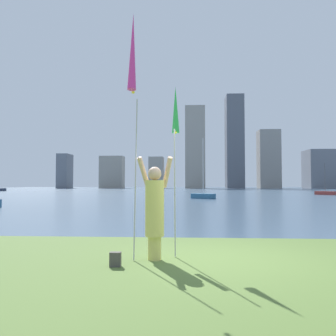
# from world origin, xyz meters

# --- Properties ---
(ground) EXTENTS (120.00, 138.00, 0.12)m
(ground) POSITION_xyz_m (0.00, 50.95, -0.06)
(ground) COLOR #4C662D
(person) EXTENTS (0.72, 0.53, 1.97)m
(person) POSITION_xyz_m (-1.41, -0.18, 0.97)
(person) COLOR #D8CC66
(person) RESTS_ON ground
(kite_flag_left) EXTENTS (0.16, 0.77, 4.66)m
(kite_flag_left) POSITION_xyz_m (-1.79, -0.51, 3.80)
(kite_flag_left) COLOR #B2B2B7
(kite_flag_left) RESTS_ON ground
(kite_flag_right) EXTENTS (0.16, 0.80, 3.45)m
(kite_flag_right) POSITION_xyz_m (-1.03, 0.32, 2.88)
(kite_flag_right) COLOR #B2B2B7
(kite_flag_right) RESTS_ON ground
(bag) EXTENTS (0.19, 0.12, 0.25)m
(bag) POSITION_xyz_m (-2.04, -0.75, 0.13)
(bag) COLOR #4C4742
(bag) RESTS_ON ground
(sailboat_3) EXTENTS (2.36, 2.11, 5.73)m
(sailboat_3) POSITION_xyz_m (0.65, 25.96, 0.30)
(sailboat_3) COLOR #2D6084
(sailboat_3) RESTS_ON ground
(sailboat_4) EXTENTS (2.11, 2.41, 3.99)m
(sailboat_4) POSITION_xyz_m (16.32, 37.45, 0.27)
(sailboat_4) COLOR maroon
(sailboat_4) RESTS_ON ground
(skyline_tower_0) EXTENTS (3.07, 5.65, 9.77)m
(skyline_tower_0) POSITION_xyz_m (-36.07, 90.26, 4.88)
(skyline_tower_0) COLOR slate
(skyline_tower_0) RESTS_ON ground
(skyline_tower_1) EXTENTS (6.73, 4.51, 9.28)m
(skyline_tower_1) POSITION_xyz_m (-22.83, 92.46, 4.64)
(skyline_tower_1) COLOR gray
(skyline_tower_1) RESTS_ON ground
(skyline_tower_2) EXTENTS (3.95, 5.98, 8.77)m
(skyline_tower_2) POSITION_xyz_m (-9.69, 90.53, 4.38)
(skyline_tower_2) COLOR gray
(skyline_tower_2) RESTS_ON ground
(skyline_tower_3) EXTENTS (5.47, 5.83, 22.89)m
(skyline_tower_3) POSITION_xyz_m (1.19, 90.25, 11.44)
(skyline_tower_3) COLOR gray
(skyline_tower_3) RESTS_ON ground
(skyline_tower_4) EXTENTS (4.81, 6.17, 26.03)m
(skyline_tower_4) POSITION_xyz_m (12.28, 90.82, 13.02)
(skyline_tower_4) COLOR #565B66
(skyline_tower_4) RESTS_ON ground
(skyline_tower_5) EXTENTS (5.75, 5.33, 16.22)m
(skyline_tower_5) POSITION_xyz_m (21.76, 90.98, 8.11)
(skyline_tower_5) COLOR gray
(skyline_tower_5) RESTS_ON ground
(skyline_tower_6) EXTENTS (7.42, 7.83, 10.53)m
(skyline_tower_6) POSITION_xyz_m (35.44, 90.46, 5.27)
(skyline_tower_6) COLOR slate
(skyline_tower_6) RESTS_ON ground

